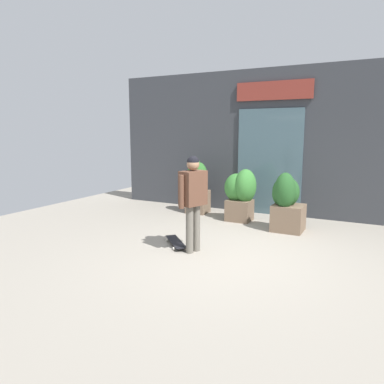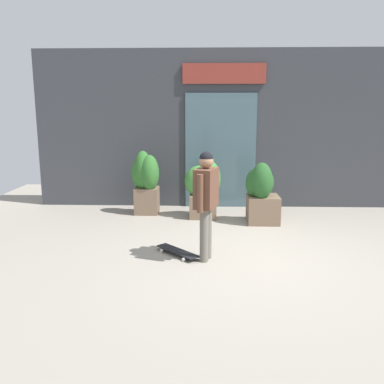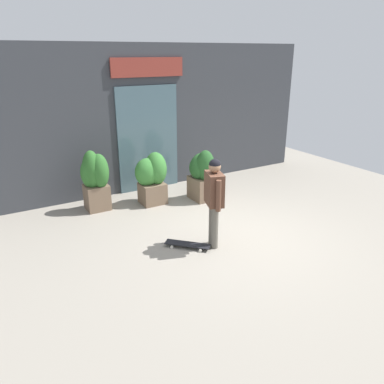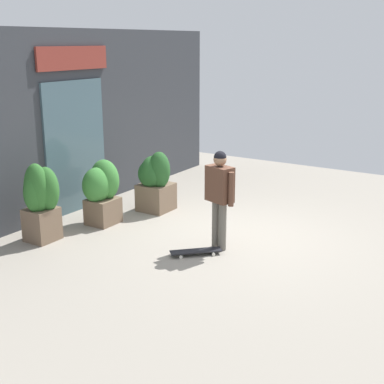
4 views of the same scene
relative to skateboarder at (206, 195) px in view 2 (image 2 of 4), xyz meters
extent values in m
plane|color=gray|center=(0.58, 0.09, -1.01)|extent=(12.00, 12.00, 0.00)
cube|color=#383A3F|center=(0.58, 3.60, 0.77)|extent=(8.96, 0.25, 3.56)
cube|color=#47606B|center=(0.32, 3.46, 0.29)|extent=(1.60, 0.06, 2.59)
cube|color=maroon|center=(0.38, 3.44, 2.00)|extent=(1.83, 0.05, 0.44)
cylinder|color=#666056|center=(-0.03, -0.08, -0.60)|extent=(0.13, 0.13, 0.82)
cylinder|color=#666056|center=(0.03, 0.08, -0.60)|extent=(0.13, 0.13, 0.82)
cube|color=brown|center=(0.00, 0.00, 0.10)|extent=(0.39, 0.50, 0.58)
cylinder|color=brown|center=(-0.08, -0.25, 0.07)|extent=(0.09, 0.09, 0.55)
cylinder|color=brown|center=(0.08, 0.25, 0.07)|extent=(0.09, 0.09, 0.55)
sphere|color=#997051|center=(0.00, 0.00, 0.50)|extent=(0.21, 0.21, 0.21)
sphere|color=black|center=(0.00, 0.00, 0.54)|extent=(0.20, 0.20, 0.20)
cube|color=black|center=(-0.44, 0.17, -0.94)|extent=(0.72, 0.73, 0.02)
cylinder|color=silver|center=(-0.70, 0.29, -0.98)|extent=(0.06, 0.06, 0.05)
cylinder|color=silver|center=(-0.55, 0.44, -0.98)|extent=(0.06, 0.06, 0.05)
cylinder|color=silver|center=(-0.33, -0.09, -0.98)|extent=(0.06, 0.06, 0.05)
cylinder|color=silver|center=(-0.18, 0.06, -0.98)|extent=(0.06, 0.06, 0.05)
cube|color=brown|center=(-1.29, 2.76, -0.72)|extent=(0.50, 0.47, 0.57)
ellipsoid|color=#2D6628|center=(-1.36, 2.75, -0.13)|extent=(0.49, 0.36, 0.72)
ellipsoid|color=#2D6628|center=(-1.21, 2.68, -0.10)|extent=(0.40, 0.46, 0.78)
ellipsoid|color=#2D6628|center=(-1.36, 2.75, -0.07)|extent=(0.39, 0.45, 0.86)
cube|color=brown|center=(-0.06, 2.46, -0.76)|extent=(0.55, 0.49, 0.49)
ellipsoid|color=#387A33|center=(-0.16, 2.50, -0.24)|extent=(0.57, 0.49, 0.65)
ellipsoid|color=#387A33|center=(0.06, 2.50, -0.19)|extent=(0.49, 0.58, 0.78)
cube|color=brown|center=(1.14, 2.11, -0.73)|extent=(0.62, 0.61, 0.55)
ellipsoid|color=#235123|center=(1.06, 2.13, -0.19)|extent=(0.56, 0.42, 0.63)
ellipsoid|color=#235123|center=(1.08, 1.97, -0.15)|extent=(0.42, 0.44, 0.74)
ellipsoid|color=#235123|center=(0.99, 2.13, -0.23)|extent=(0.41, 0.52, 0.54)
camera|label=1|loc=(2.76, -5.34, 1.04)|focal=34.01mm
camera|label=2|loc=(0.00, -5.90, 1.25)|focal=38.33mm
camera|label=3|loc=(-3.50, -5.14, 2.35)|focal=35.52mm
camera|label=4|loc=(-7.23, -4.03, 2.32)|focal=49.90mm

